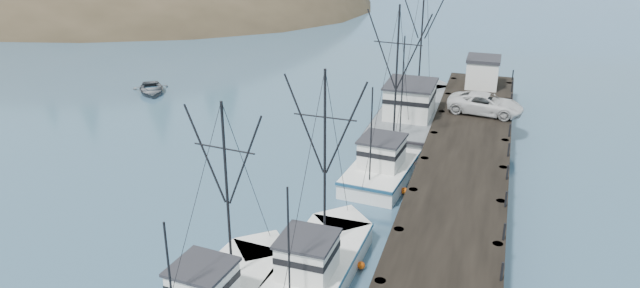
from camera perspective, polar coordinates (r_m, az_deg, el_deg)
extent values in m
plane|color=#31526E|center=(34.18, -14.51, -12.50)|extent=(400.00, 400.00, 0.00)
cube|color=black|center=(43.17, 12.94, -1.95)|extent=(6.00, 44.00, 0.50)
cylinder|color=black|center=(34.90, 7.15, -9.13)|extent=(0.56, 0.56, 2.00)
cylinder|color=black|center=(34.63, 15.77, -10.16)|extent=(0.56, 0.56, 2.00)
cylinder|color=black|center=(39.21, 8.44, -5.42)|extent=(0.56, 0.56, 2.00)
cylinder|color=black|center=(38.97, 16.05, -6.30)|extent=(0.56, 0.56, 2.00)
cylinder|color=black|center=(43.67, 9.47, -2.46)|extent=(0.56, 0.56, 2.00)
cylinder|color=black|center=(43.45, 16.27, -3.23)|extent=(0.56, 0.56, 2.00)
cylinder|color=black|center=(48.23, 10.29, -0.05)|extent=(0.56, 0.56, 2.00)
cylinder|color=black|center=(48.04, 16.45, -0.74)|extent=(0.56, 0.56, 2.00)
cylinder|color=black|center=(52.88, 10.98, 1.94)|extent=(0.56, 0.56, 2.00)
cylinder|color=black|center=(52.70, 16.59, 1.32)|extent=(0.56, 0.56, 2.00)
cylinder|color=black|center=(57.58, 11.55, 3.60)|extent=(0.56, 0.56, 2.00)
cylinder|color=black|center=(57.42, 16.71, 3.04)|extent=(0.56, 0.56, 2.00)
cylinder|color=black|center=(62.33, 12.04, 5.01)|extent=(0.56, 0.56, 2.00)
cylinder|color=black|center=(62.18, 16.82, 4.50)|extent=(0.56, 0.56, 2.00)
ellipsoid|color=#382D1E|center=(135.24, -23.37, 9.94)|extent=(132.00, 78.00, 51.00)
ellipsoid|color=black|center=(140.77, -24.20, 11.92)|extent=(109.20, 62.40, 41.60)
cube|color=beige|center=(97.60, -17.34, 10.99)|extent=(4.00, 5.00, 2.80)
cube|color=beige|center=(104.20, -18.94, 11.47)|extent=(4.00, 5.00, 2.80)
cube|color=beige|center=(100.50, -13.51, 11.68)|extent=(4.00, 5.00, 2.80)
cube|color=white|center=(94.76, -9.34, 10.70)|extent=(1.00, 3.50, 0.90)
cylinder|color=black|center=(94.23, -9.45, 12.42)|extent=(0.08, 0.08, 6.00)
cube|color=white|center=(96.07, -16.96, 10.19)|extent=(1.00, 3.50, 0.90)
cylinder|color=black|center=(95.55, -17.16, 11.88)|extent=(0.08, 0.08, 6.00)
cube|color=white|center=(105.83, -14.81, 11.48)|extent=(1.00, 3.50, 0.90)
cube|color=white|center=(104.56, -16.07, 11.22)|extent=(1.00, 3.50, 0.90)
cube|color=white|center=(96.90, -19.49, 9.98)|extent=(1.00, 3.50, 0.90)
cylinder|color=black|center=(96.38, -19.71, 11.66)|extent=(0.08, 0.08, 6.00)
cube|color=white|center=(99.42, -13.86, 10.89)|extent=(1.00, 3.50, 0.90)
cylinder|color=black|center=(98.91, -14.02, 12.54)|extent=(0.08, 0.08, 6.00)
cube|color=white|center=(101.17, -9.13, 11.45)|extent=(1.00, 3.50, 0.90)
cube|color=white|center=(33.32, -0.40, -11.74)|extent=(4.04, 9.47, 1.60)
cube|color=white|center=(37.06, 2.04, -7.90)|extent=(3.64, 3.64, 1.60)
cube|color=navy|center=(32.93, -0.41, -10.73)|extent=(4.12, 9.71, 0.18)
cube|color=silver|center=(31.42, -1.16, -10.26)|extent=(2.66, 2.74, 1.90)
cube|color=#26262B|center=(30.87, -1.17, -8.65)|extent=(2.89, 2.98, 0.16)
cylinder|color=black|center=(31.69, 0.44, -1.74)|extent=(0.14, 0.14, 9.87)
cylinder|color=black|center=(28.46, -2.88, -9.30)|extent=(0.10, 0.10, 5.92)
cube|color=white|center=(34.70, -5.33, -10.31)|extent=(3.53, 3.53, 1.60)
cube|color=silver|center=(29.86, -10.63, -12.64)|extent=(2.76, 2.76, 1.90)
cube|color=#26262B|center=(29.29, -10.78, -10.98)|extent=(2.99, 3.01, 0.16)
cylinder|color=black|center=(29.78, -8.50, -4.47)|extent=(0.14, 0.14, 9.13)
cylinder|color=black|center=(27.38, -13.55, -11.95)|extent=(0.10, 0.10, 5.48)
cube|color=white|center=(45.05, 6.07, -2.23)|extent=(4.84, 10.31, 1.60)
cube|color=white|center=(49.47, 7.77, 0.01)|extent=(3.82, 3.82, 1.60)
cube|color=navy|center=(44.76, 6.11, -1.42)|extent=(4.94, 10.57, 0.18)
cube|color=silver|center=(43.22, 5.66, -0.78)|extent=(2.96, 3.07, 1.90)
cube|color=#26262B|center=(42.83, 5.72, 0.49)|extent=(3.21, 3.35, 0.16)
cylinder|color=black|center=(44.28, 6.98, 5.76)|extent=(0.14, 0.14, 10.65)
cylinder|color=black|center=(40.11, 4.69, 0.84)|extent=(0.10, 0.10, 6.39)
cube|color=slate|center=(53.74, 8.43, 2.16)|extent=(5.42, 14.94, 2.20)
cube|color=slate|center=(60.69, 9.65, 4.47)|extent=(5.16, 5.16, 2.20)
cube|color=black|center=(53.40, 8.49, 3.17)|extent=(5.53, 15.32, 0.18)
cube|color=silver|center=(51.17, 8.21, 3.98)|extent=(3.68, 4.25, 2.60)
cube|color=#26262B|center=(50.76, 8.29, 5.46)|extent=(4.00, 4.64, 0.16)
cylinder|color=black|center=(53.91, 9.30, 10.23)|extent=(0.14, 0.14, 12.32)
cylinder|color=black|center=(46.87, 7.54, 5.36)|extent=(0.10, 0.10, 7.39)
cube|color=silver|center=(59.65, 14.63, 6.25)|extent=(2.80, 3.00, 2.50)
cube|color=#26262B|center=(59.29, 14.76, 7.55)|extent=(3.00, 3.20, 0.30)
imported|color=silver|center=(52.53, 14.90, 3.57)|extent=(6.31, 3.53, 1.67)
imported|color=#505359|center=(65.13, -15.16, 4.55)|extent=(5.81, 6.22, 1.05)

